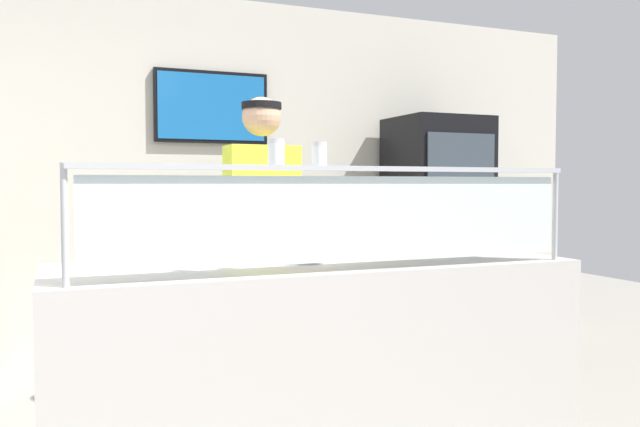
{
  "coord_description": "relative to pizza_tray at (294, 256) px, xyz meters",
  "views": [
    {
      "loc": [
        0.08,
        -2.23,
        1.3
      ],
      "look_at": [
        1.17,
        0.43,
        1.16
      ],
      "focal_mm": 35.95,
      "sensor_mm": 36.0,
      "label": 1
    }
  ],
  "objects": [
    {
      "name": "ground_plane",
      "position": [
        0.07,
        0.5,
        -0.97
      ],
      "size": [
        12.0,
        12.0,
        0.0
      ],
      "primitive_type": "plane",
      "color": "gray",
      "rests_on": "ground"
    },
    {
      "name": "shop_rear_unit",
      "position": [
        0.07,
        2.11,
        0.39
      ],
      "size": [
        6.68,
        0.13,
        2.7
      ],
      "color": "beige",
      "rests_on": "ground"
    },
    {
      "name": "serving_counter",
      "position": [
        0.07,
        -0.11,
        -0.49
      ],
      "size": [
        2.28,
        0.78,
        0.95
      ],
      "primitive_type": "cube",
      "color": "#BCB7B2",
      "rests_on": "ground"
    },
    {
      "name": "sneeze_guard",
      "position": [
        0.07,
        -0.44,
        0.25
      ],
      "size": [
        2.1,
        0.06,
        0.42
      ],
      "color": "#B2B5BC",
      "rests_on": "serving_counter"
    },
    {
      "name": "pizza_tray",
      "position": [
        0.0,
        0.0,
        0.0
      ],
      "size": [
        0.41,
        0.41,
        0.04
      ],
      "color": "#9EA0A8",
      "rests_on": "serving_counter"
    },
    {
      "name": "pizza_server",
      "position": [
        -0.03,
        -0.02,
        0.02
      ],
      "size": [
        0.15,
        0.29,
        0.01
      ],
      "primitive_type": "cube",
      "rotation": [
        0.0,
        0.0,
        -0.3
      ],
      "color": "#ADAFB7",
      "rests_on": "pizza_tray"
    },
    {
      "name": "parmesan_shaker",
      "position": [
        -0.23,
        -0.44,
        0.44
      ],
      "size": [
        0.06,
        0.06,
        0.1
      ],
      "color": "white",
      "rests_on": "sneeze_guard"
    },
    {
      "name": "pepper_flake_shaker",
      "position": [
        -0.05,
        -0.44,
        0.44
      ],
      "size": [
        0.06,
        0.06,
        0.09
      ],
      "color": "white",
      "rests_on": "sneeze_guard"
    },
    {
      "name": "worker_figure",
      "position": [
        0.03,
        0.57,
        0.04
      ],
      "size": [
        0.41,
        0.5,
        1.76
      ],
      "color": "#23232D",
      "rests_on": "ground"
    },
    {
      "name": "drink_fridge",
      "position": [
        1.83,
        1.67,
        -0.05
      ],
      "size": [
        0.69,
        0.67,
        1.82
      ],
      "color": "black",
      "rests_on": "ground"
    }
  ]
}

